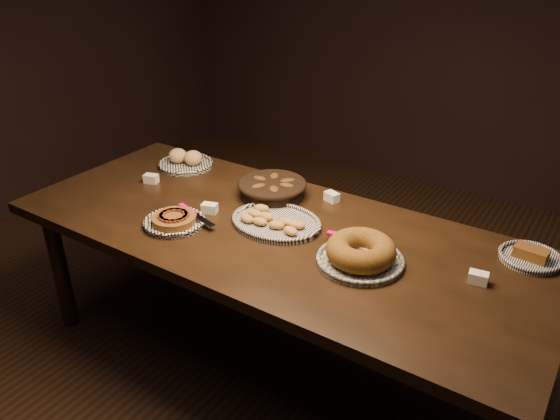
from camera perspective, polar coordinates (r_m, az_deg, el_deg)
The scene contains 9 objects.
ground at distance 2.84m, azimuth -0.71°, elevation -15.21°, with size 5.00×5.00×0.00m, color black.
buffet_table at distance 2.44m, azimuth -0.80°, elevation -3.41°, with size 2.40×1.00×0.75m.
apple_tart_plate at distance 2.46m, azimuth -10.97°, elevation -1.09°, with size 0.33×0.27×0.05m.
madeleine_platter at distance 2.42m, azimuth -0.53°, elevation -1.20°, with size 0.41×0.34×0.05m.
bundt_cake_plate at distance 2.16m, azimuth 8.41°, elevation -4.49°, with size 0.38×0.35×0.11m.
croissant_basket at distance 2.66m, azimuth -0.81°, elevation 2.37°, with size 0.35×0.35×0.08m.
bread_roll_plate at distance 3.07m, azimuth -9.83°, elevation 5.05°, with size 0.30×0.30×0.09m.
loaf_plate at distance 2.38m, azimuth 24.70°, elevation -4.43°, with size 0.24×0.24×0.06m.
tent_cards at distance 2.43m, azimuth 1.59°, elevation -0.87°, with size 1.74×0.48×0.04m.
Camera 1 is at (1.19, -1.73, 1.92)m, focal length 35.00 mm.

